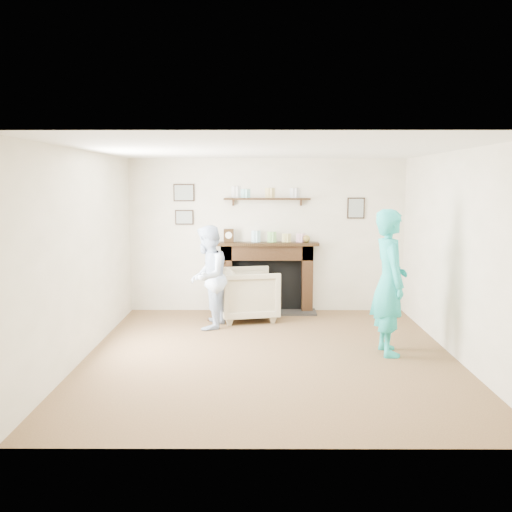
# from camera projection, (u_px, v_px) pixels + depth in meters

# --- Properties ---
(ground) EXTENTS (5.00, 5.00, 0.00)m
(ground) POSITION_uv_depth(u_px,v_px,m) (270.00, 355.00, 7.03)
(ground) COLOR brown
(ground) RESTS_ON ground
(room_shell) EXTENTS (4.54, 5.02, 2.52)m
(room_shell) POSITION_uv_depth(u_px,v_px,m) (269.00, 220.00, 7.51)
(room_shell) COLOR beige
(room_shell) RESTS_ON ground
(armchair) EXTENTS (1.04, 1.02, 0.80)m
(armchair) POSITION_uv_depth(u_px,v_px,m) (248.00, 319.00, 8.88)
(armchair) COLOR tan
(armchair) RESTS_ON ground
(man) EXTENTS (0.69, 0.82, 1.50)m
(man) POSITION_uv_depth(u_px,v_px,m) (208.00, 328.00, 8.35)
(man) COLOR #ABBBD6
(man) RESTS_ON ground
(woman) EXTENTS (0.46, 0.68, 1.80)m
(woman) POSITION_uv_depth(u_px,v_px,m) (387.00, 353.00, 7.11)
(woman) COLOR teal
(woman) RESTS_ON ground
(pedestal_table) EXTENTS (0.32, 0.32, 1.04)m
(pedestal_table) POSITION_uv_depth(u_px,v_px,m) (215.00, 279.00, 8.74)
(pedestal_table) COLOR black
(pedestal_table) RESTS_ON ground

